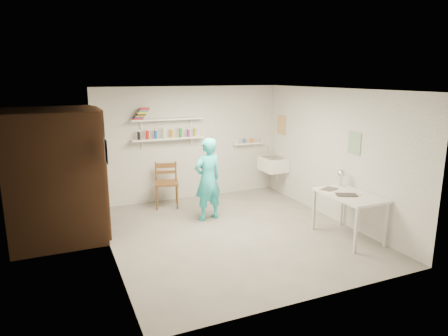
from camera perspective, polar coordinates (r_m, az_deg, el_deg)
name	(u,v)px	position (r m, az deg, el deg)	size (l,w,h in m)	color
floor	(233,233)	(6.88, 1.34, -9.33)	(4.00, 4.50, 0.02)	slate
ceiling	(234,89)	(6.36, 1.46, 11.25)	(4.00, 4.50, 0.02)	silver
wall_back	(190,143)	(8.58, -4.95, 3.55)	(4.00, 0.02, 2.40)	silver
wall_front	(318,204)	(4.63, 13.24, -5.01)	(4.00, 0.02, 2.40)	silver
wall_left	(107,176)	(5.98, -16.38, -1.12)	(0.02, 4.50, 2.40)	silver
wall_right	(333,155)	(7.57, 15.37, 1.84)	(0.02, 4.50, 2.40)	silver
doorway_recess	(101,173)	(7.04, -17.22, -0.75)	(0.02, 0.90, 2.00)	black
corridor_box	(55,175)	(7.00, -23.02, -0.88)	(1.40, 1.50, 2.10)	brown
door_lintel	(97,111)	(6.88, -17.64, 7.79)	(0.06, 1.05, 0.10)	brown
door_jamb_near	(106,180)	(6.56, -16.54, -1.70)	(0.06, 0.10, 2.00)	brown
door_jamb_far	(98,167)	(7.53, -17.50, 0.10)	(0.06, 0.10, 2.00)	brown
shelf_lower	(168,139)	(8.29, -7.97, 4.19)	(1.50, 0.22, 0.03)	white
shelf_upper	(168,119)	(8.24, -8.06, 6.94)	(1.50, 0.22, 0.03)	white
ledge_shelf	(248,143)	(9.03, 3.41, 3.53)	(0.70, 0.14, 0.03)	white
poster_left	(106,152)	(5.96, -16.45, 2.27)	(0.01, 0.28, 0.36)	#334C7F
poster_right_a	(281,125)	(8.95, 8.19, 6.12)	(0.01, 0.34, 0.42)	#995933
poster_right_b	(354,143)	(7.09, 18.13, 3.40)	(0.01, 0.30, 0.38)	#3F724C
belfast_sink	(273,164)	(8.89, 7.04, 0.55)	(0.48, 0.60, 0.30)	white
man	(208,179)	(7.29, -2.33, -1.62)	(0.56, 0.37, 1.53)	#2AC8D3
wall_clock	(206,163)	(7.44, -2.57, 0.70)	(0.27, 0.27, 0.04)	beige
wooden_chair	(166,183)	(8.13, -8.22, -2.14)	(0.46, 0.44, 1.00)	brown
work_table	(348,216)	(6.86, 17.33, -6.57)	(0.67, 1.12, 0.75)	silver
desk_lamp	(342,174)	(7.14, 16.46, -0.78)	(0.14, 0.14, 0.14)	silver
spray_cans	(168,134)	(8.28, -7.99, 4.87)	(1.29, 0.06, 0.17)	black
book_stack	(141,114)	(8.10, -11.73, 7.60)	(0.32, 0.14, 0.22)	red
ledge_pots	(248,141)	(9.02, 3.41, 3.91)	(0.48, 0.07, 0.09)	silver
papers	(350,194)	(6.75, 17.55, -3.51)	(0.30, 0.22, 0.02)	silver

